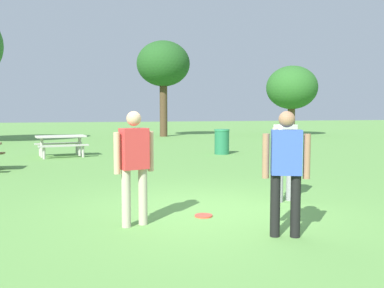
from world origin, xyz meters
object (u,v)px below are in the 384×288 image
(person_bystander, at_px, (286,165))
(trash_can_beside_table, at_px, (222,142))
(frisbee, at_px, (204,216))
(person_thrower, at_px, (134,160))
(picnic_table_far, at_px, (61,141))
(tree_far_right, at_px, (163,65))
(tree_slender_mid, at_px, (292,88))
(person_catcher, at_px, (285,150))

(person_bystander, bearing_deg, trash_can_beside_table, 73.55)
(person_bystander, height_order, frisbee, person_bystander)
(person_thrower, distance_m, person_bystander, 2.10)
(picnic_table_far, bearing_deg, tree_far_right, 59.95)
(tree_slender_mid, bearing_deg, person_bystander, -120.47)
(person_catcher, relative_size, person_bystander, 1.00)
(person_thrower, xyz_separation_m, picnic_table_far, (-1.13, 9.84, -0.38))
(person_catcher, height_order, tree_slender_mid, tree_slender_mid)
(person_catcher, xyz_separation_m, trash_can_beside_table, (1.91, 8.17, -0.46))
(person_catcher, distance_m, frisbee, 2.08)
(frisbee, bearing_deg, person_catcher, 19.25)
(trash_can_beside_table, bearing_deg, person_catcher, -103.13)
(frisbee, xyz_separation_m, trash_can_beside_table, (3.67, 8.79, 0.47))
(person_thrower, height_order, tree_far_right, tree_far_right)
(person_catcher, bearing_deg, person_bystander, -119.30)
(trash_can_beside_table, height_order, tree_far_right, tree_far_right)
(person_bystander, relative_size, tree_slender_mid, 0.35)
(person_thrower, relative_size, tree_far_right, 0.26)
(person_bystander, xyz_separation_m, tree_slender_mid, (12.06, 20.49, 2.30))
(trash_can_beside_table, distance_m, tree_slender_mid, 14.08)
(person_catcher, bearing_deg, picnic_table_far, 113.89)
(tree_far_right, relative_size, tree_slender_mid, 1.31)
(person_thrower, distance_m, picnic_table_far, 9.91)
(frisbee, relative_size, tree_far_right, 0.04)
(picnic_table_far, bearing_deg, tree_slender_mid, 32.55)
(person_catcher, height_order, person_bystander, same)
(frisbee, distance_m, tree_far_right, 21.44)
(trash_can_beside_table, bearing_deg, picnic_table_far, 171.85)
(frisbee, xyz_separation_m, tree_far_right, (4.07, 20.53, 4.66))
(trash_can_beside_table, xyz_separation_m, tree_far_right, (0.40, 11.74, 4.19))
(frisbee, bearing_deg, tree_slender_mid, 56.41)
(person_catcher, xyz_separation_m, person_bystander, (-1.07, -1.91, 0.00))
(person_thrower, distance_m, person_catcher, 2.98)
(frisbee, distance_m, trash_can_beside_table, 9.54)
(person_thrower, height_order, picnic_table_far, person_thrower)
(tree_far_right, bearing_deg, picnic_table_far, -120.05)
(frisbee, bearing_deg, person_thrower, -169.43)
(frisbee, relative_size, trash_can_beside_table, 0.29)
(person_thrower, height_order, trash_can_beside_table, person_thrower)
(person_bystander, height_order, tree_far_right, tree_far_right)
(person_catcher, bearing_deg, trash_can_beside_table, 76.87)
(person_thrower, distance_m, tree_slender_mid, 23.95)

